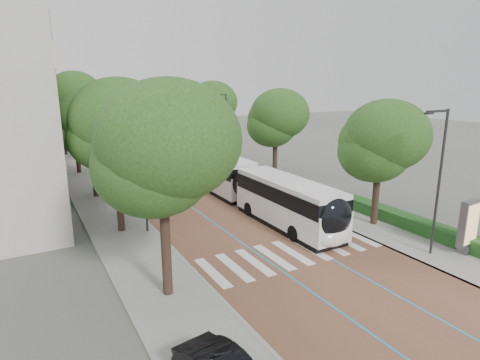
# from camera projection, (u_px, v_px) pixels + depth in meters

# --- Properties ---
(ground) EXTENTS (160.00, 160.00, 0.00)m
(ground) POSITION_uv_depth(u_px,v_px,m) (300.00, 260.00, 21.82)
(ground) COLOR #51544C
(ground) RESTS_ON ground
(road) EXTENTS (11.00, 140.00, 0.02)m
(road) POSITION_uv_depth(u_px,v_px,m) (124.00, 150.00, 55.73)
(road) COLOR brown
(road) RESTS_ON ground
(sidewalk_left) EXTENTS (4.00, 140.00, 0.12)m
(sidewalk_left) POSITION_uv_depth(u_px,v_px,m) (66.00, 155.00, 52.19)
(sidewalk_left) COLOR gray
(sidewalk_left) RESTS_ON ground
(sidewalk_right) EXTENTS (4.00, 140.00, 0.12)m
(sidewalk_right) POSITION_uv_depth(u_px,v_px,m) (175.00, 146.00, 59.25)
(sidewalk_right) COLOR gray
(sidewalk_right) RESTS_ON ground
(kerb_left) EXTENTS (0.20, 140.00, 0.14)m
(kerb_left) POSITION_uv_depth(u_px,v_px,m) (81.00, 153.00, 53.08)
(kerb_left) COLOR gray
(kerb_left) RESTS_ON ground
(kerb_right) EXTENTS (0.20, 140.00, 0.14)m
(kerb_right) POSITION_uv_depth(u_px,v_px,m) (163.00, 147.00, 58.36)
(kerb_right) COLOR gray
(kerb_right) RESTS_ON ground
(zebra_crossing) EXTENTS (10.55, 3.60, 0.01)m
(zebra_crossing) POSITION_uv_depth(u_px,v_px,m) (292.00, 252.00, 22.76)
(zebra_crossing) COLOR silver
(zebra_crossing) RESTS_ON ground
(lane_line_left) EXTENTS (0.12, 126.00, 0.01)m
(lane_line_left) POSITION_uv_depth(u_px,v_px,m) (112.00, 151.00, 54.97)
(lane_line_left) COLOR teal
(lane_line_left) RESTS_ON road
(lane_line_right) EXTENTS (0.12, 126.00, 0.01)m
(lane_line_right) POSITION_uv_depth(u_px,v_px,m) (136.00, 149.00, 56.48)
(lane_line_right) COLOR teal
(lane_line_right) RESTS_ON road
(hedge) EXTENTS (1.20, 14.00, 0.80)m
(hedge) POSITION_uv_depth(u_px,v_px,m) (413.00, 223.00, 25.98)
(hedge) COLOR #153F17
(hedge) RESTS_ON sidewalk_right
(streetlight_near) EXTENTS (1.82, 0.20, 8.00)m
(streetlight_near) POSITION_uv_depth(u_px,v_px,m) (438.00, 172.00, 21.22)
(streetlight_near) COLOR #2B2B2E
(streetlight_near) RESTS_ON sidewalk_right
(streetlight_far) EXTENTS (1.82, 0.20, 8.00)m
(streetlight_far) POSITION_uv_depth(u_px,v_px,m) (225.00, 126.00, 42.42)
(streetlight_far) COLOR #2B2B2E
(streetlight_far) RESTS_ON sidewalk_right
(lamp_post_left) EXTENTS (0.14, 0.14, 8.00)m
(lamp_post_left) POSITION_uv_depth(u_px,v_px,m) (144.00, 170.00, 24.73)
(lamp_post_left) COLOR #2B2B2E
(lamp_post_left) RESTS_ON sidewalk_left
(trees_left) EXTENTS (6.05, 60.73, 9.85)m
(trees_left) POSITION_uv_depth(u_px,v_px,m) (81.00, 112.00, 35.94)
(trees_left) COLOR black
(trees_left) RESTS_ON ground
(trees_right) EXTENTS (5.88, 47.34, 8.87)m
(trees_right) POSITION_uv_depth(u_px,v_px,m) (234.00, 113.00, 42.53)
(trees_right) COLOR black
(trees_right) RESTS_ON ground
(lead_bus) EXTENTS (2.61, 18.41, 3.20)m
(lead_bus) POSITION_uv_depth(u_px,v_px,m) (257.00, 190.00, 29.75)
(lead_bus) COLOR black
(lead_bus) RESTS_ON ground
(bus_queued_0) EXTENTS (3.29, 12.53, 3.20)m
(bus_queued_0) POSITION_uv_depth(u_px,v_px,m) (176.00, 155.00, 43.11)
(bus_queued_0) COLOR silver
(bus_queued_0) RESTS_ON ground
(bus_queued_1) EXTENTS (2.91, 12.47, 3.20)m
(bus_queued_1) POSITION_uv_depth(u_px,v_px,m) (146.00, 139.00, 55.18)
(bus_queued_1) COLOR silver
(bus_queued_1) RESTS_ON ground
(bus_queued_2) EXTENTS (3.33, 12.54, 3.20)m
(bus_queued_2) POSITION_uv_depth(u_px,v_px,m) (125.00, 129.00, 65.63)
(bus_queued_2) COLOR silver
(bus_queued_2) RESTS_ON ground
(bus_queued_3) EXTENTS (3.12, 12.51, 3.20)m
(bus_queued_3) POSITION_uv_depth(u_px,v_px,m) (103.00, 122.00, 77.19)
(bus_queued_3) COLOR silver
(bus_queued_3) RESTS_ON ground
(ad_panel) EXTENTS (1.51, 0.63, 3.06)m
(ad_panel) POSITION_uv_depth(u_px,v_px,m) (468.00, 226.00, 22.11)
(ad_panel) COLOR #59595B
(ad_panel) RESTS_ON sidewalk_right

